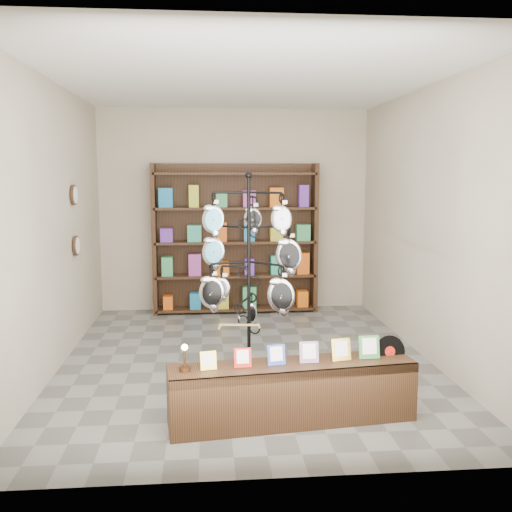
{
  "coord_description": "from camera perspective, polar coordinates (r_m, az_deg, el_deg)",
  "views": [
    {
      "loc": [
        -0.43,
        -6.07,
        2.03
      ],
      "look_at": [
        0.02,
        -1.0,
        1.31
      ],
      "focal_mm": 40.0,
      "sensor_mm": 36.0,
      "label": 1
    }
  ],
  "objects": [
    {
      "name": "room_envelope",
      "position": [
        6.09,
        -0.99,
        6.4
      ],
      "size": [
        5.0,
        5.0,
        5.0
      ],
      "color": "#BAAB96",
      "rests_on": "ground"
    },
    {
      "name": "wall_clocks",
      "position": [
        7.07,
        -17.64,
        3.41
      ],
      "size": [
        0.03,
        0.24,
        0.84
      ],
      "color": "black",
      "rests_on": "ground"
    },
    {
      "name": "front_shelf",
      "position": [
        4.85,
        3.66,
        -13.45
      ],
      "size": [
        2.07,
        0.66,
        0.72
      ],
      "rotation": [
        0.0,
        0.0,
        0.12
      ],
      "color": "black",
      "rests_on": "ground"
    },
    {
      "name": "ground",
      "position": [
        6.42,
        -0.95,
        -10.35
      ],
      "size": [
        5.0,
        5.0,
        0.0
      ],
      "primitive_type": "plane",
      "color": "slate",
      "rests_on": "ground"
    },
    {
      "name": "display_tree",
      "position": [
        5.53,
        -0.72,
        -0.63
      ],
      "size": [
        1.07,
        1.03,
        2.06
      ],
      "rotation": [
        0.0,
        0.0,
        -0.22
      ],
      "color": "black",
      "rests_on": "ground"
    },
    {
      "name": "back_shelving",
      "position": [
        8.44,
        -2.08,
        1.28
      ],
      "size": [
        2.42,
        0.36,
        2.2
      ],
      "color": "black",
      "rests_on": "ground"
    }
  ]
}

